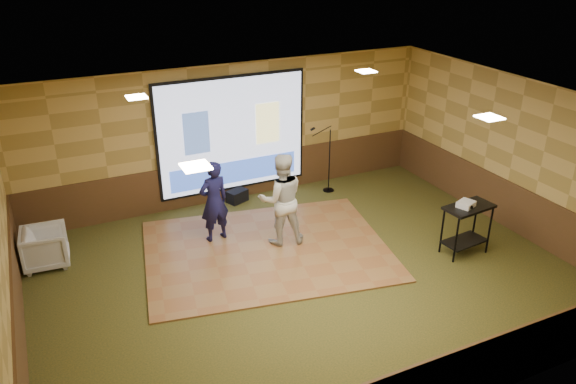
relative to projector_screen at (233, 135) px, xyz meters
name	(u,v)px	position (x,y,z in m)	size (l,w,h in m)	color
ground	(305,275)	(0.00, -3.44, -1.47)	(9.00, 9.00, 0.00)	#2C3317
room_shell	(306,163)	(0.00, -3.44, 0.62)	(9.04, 7.04, 3.02)	tan
wainscot_back	(234,178)	(0.00, 0.04, -1.00)	(9.00, 0.04, 0.95)	#4D3519
wainscot_left	(18,322)	(-4.48, -3.44, -1.00)	(0.04, 7.00, 0.95)	#4D3519
wainscot_right	(503,202)	(4.48, -3.44, -1.00)	(0.04, 7.00, 0.95)	#4D3519
projector_screen	(233,135)	(0.00, 0.00, 0.00)	(3.32, 0.06, 2.52)	black
downlight_nw	(137,97)	(-2.20, -1.64, 1.50)	(0.32, 0.32, 0.02)	#FFE6BF
downlight_ne	(366,71)	(2.20, -1.64, 1.50)	(0.32, 0.32, 0.02)	#FFE6BF
downlight_sw	(196,166)	(-2.20, -4.94, 1.50)	(0.32, 0.32, 0.02)	#FFE6BF
downlight_se	(489,117)	(2.20, -4.94, 1.50)	(0.32, 0.32, 0.02)	#FFE6BF
dance_floor	(267,250)	(-0.27, -2.41, -1.46)	(4.43, 3.38, 0.03)	olive
player_left	(214,201)	(-1.00, -1.62, -0.65)	(0.58, 0.38, 1.60)	#151441
player_right	(281,199)	(0.10, -2.25, -0.55)	(0.87, 0.68, 1.78)	beige
av_table	(467,220)	(2.99, -4.02, -0.80)	(0.91, 0.48, 0.96)	black
projector	(466,204)	(2.91, -4.01, -0.46)	(0.30, 0.25, 0.10)	white
mic_stand	(327,171)	(2.02, -0.54, -0.98)	(0.62, 0.25, 1.59)	black
banquet_chair	(45,247)	(-4.00, -1.18, -1.12)	(0.75, 0.77, 0.70)	gray
duffel_bag	(237,196)	(-0.03, -0.19, -1.34)	(0.43, 0.29, 0.27)	black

